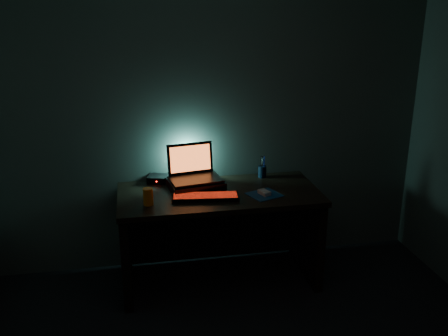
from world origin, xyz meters
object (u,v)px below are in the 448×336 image
Objects in this scene: pen_cup at (262,172)px; router at (159,179)px; juice_glass at (148,197)px; laptop at (193,171)px; mouse at (264,193)px; keyboard at (205,197)px.

pen_cup is 0.83m from router.
pen_cup is 0.78× the size of juice_glass.
mouse is at bearing -40.48° from laptop.
keyboard is 4.08× the size of juice_glass.
mouse is 0.39m from pen_cup.
mouse is 0.49× the size of router.
mouse reaches higher than keyboard.
pen_cup reaches higher than keyboard.
keyboard is at bearing -35.64° from router.
mouse is (0.44, -0.01, 0.00)m from keyboard.
pen_cup is (0.57, 0.09, -0.07)m from laptop.
router is (-0.83, 0.04, -0.02)m from pen_cup.
pen_cup is 1.02m from juice_glass.
juice_glass is at bearing -85.09° from router.
mouse is at bearing -102.41° from pen_cup.
router reaches higher than keyboard.
router is at bearing 129.22° from mouse.
laptop is 0.58m from mouse.
laptop is 4.46× the size of pen_cup.
laptop reaches higher than pen_cup.
mouse is at bearing -11.86° from router.
keyboard is at bearing -144.52° from pen_cup.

